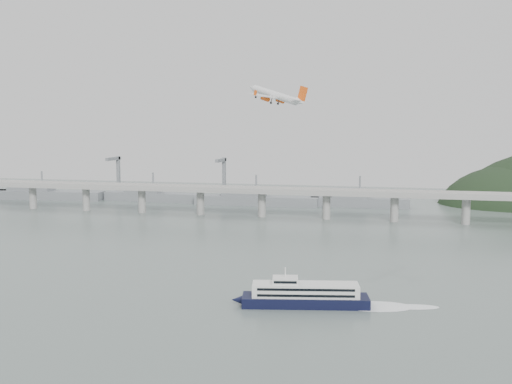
# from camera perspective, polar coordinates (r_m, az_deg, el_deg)

# --- Properties ---
(ground) EXTENTS (900.00, 900.00, 0.00)m
(ground) POSITION_cam_1_polar(r_m,az_deg,el_deg) (266.97, -2.78, -9.00)
(ground) COLOR #586662
(ground) RESTS_ON ground
(bridge) EXTENTS (800.00, 22.00, 23.90)m
(bridge) POSITION_cam_1_polar(r_m,az_deg,el_deg) (456.15, 4.10, -0.31)
(bridge) COLOR #969693
(bridge) RESTS_ON ground
(distant_fleet) EXTENTS (453.00, 60.90, 40.00)m
(distant_fleet) POSITION_cam_1_polar(r_m,az_deg,el_deg) (564.13, -10.44, -0.28)
(distant_fleet) COLOR slate
(distant_fleet) RESTS_ON ground
(ferry) EXTENTS (81.20, 25.57, 15.42)m
(ferry) POSITION_cam_1_polar(r_m,az_deg,el_deg) (239.61, 4.72, -9.77)
(ferry) COLOR black
(ferry) RESTS_ON ground
(airliner) EXTENTS (38.35, 36.58, 14.26)m
(airliner) POSITION_cam_1_polar(r_m,az_deg,el_deg) (330.06, 1.93, 9.16)
(airliner) COLOR silver
(airliner) RESTS_ON ground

